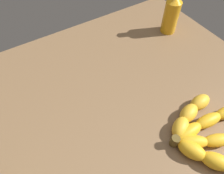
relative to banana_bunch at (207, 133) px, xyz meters
The scene contains 3 objects.
ground_plane 24.17cm from the banana_bunch, 131.04° to the left, with size 97.18×78.13×3.91cm, color brown.
banana_bunch is the anchor object (origin of this frame).
honey_bottle 42.06cm from the banana_bunch, 61.54° to the left, with size 5.31×5.31×16.05cm.
Camera 1 is at (-15.35, -25.09, 48.07)cm, focal length 33.73 mm.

